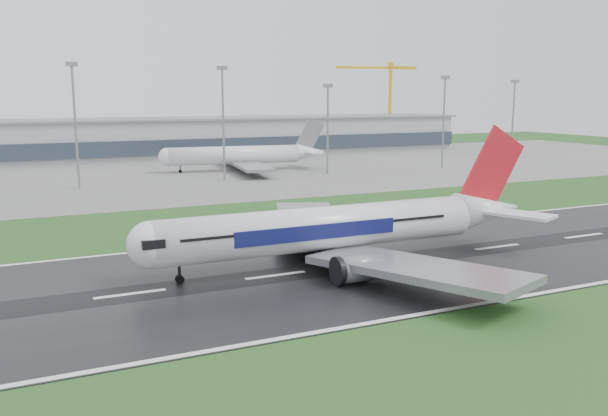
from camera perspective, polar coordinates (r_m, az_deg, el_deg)
name	(u,v)px	position (r m, az deg, el deg)	size (l,w,h in m)	color
ground	(497,247)	(109.79, 17.13, -3.44)	(520.00, 520.00, 0.00)	#1F471A
runway	(497,247)	(109.78, 17.13, -3.41)	(400.00, 45.00, 0.10)	black
apron	(245,169)	(217.69, -5.38, 3.54)	(400.00, 130.00, 0.08)	slate
terminal	(197,137)	(274.10, -9.65, 6.36)	(240.00, 36.00, 15.00)	#8F9399
main_airliner	(349,200)	(93.45, 4.13, 0.74)	(65.00, 61.91, 19.19)	silver
parked_airliner	(241,145)	(212.46, -5.74, 5.68)	(57.71, 53.73, 16.92)	silver
tower_crane	(390,103)	(331.10, 7.82, 9.38)	(42.41, 2.31, 42.05)	#E5AE10
floodmast_1	(76,129)	(179.74, -20.02, 6.78)	(0.64, 0.64, 32.55)	gray
floodmast_2	(223,126)	(187.87, -7.33, 7.39)	(0.64, 0.64, 32.31)	gray
floodmast_3	(328,132)	(201.14, 2.16, 6.95)	(0.64, 0.64, 27.46)	gray
floodmast_4	(443,124)	(225.23, 12.55, 7.46)	(0.64, 0.64, 30.57)	gray
floodmast_5	(513,124)	(245.49, 18.41, 7.26)	(0.64, 0.64, 29.44)	gray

